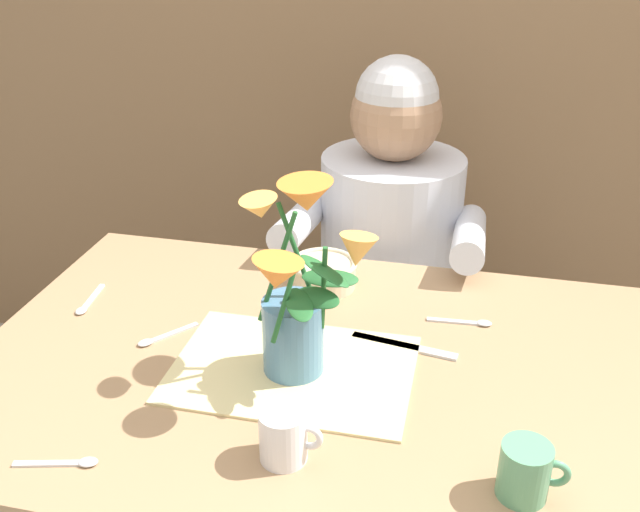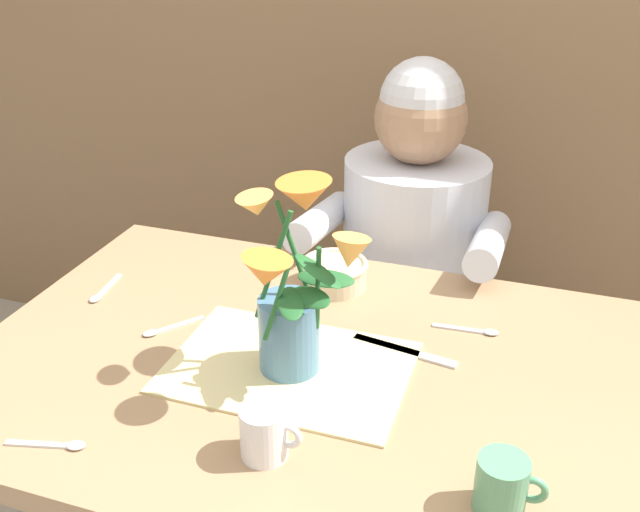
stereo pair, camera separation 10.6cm
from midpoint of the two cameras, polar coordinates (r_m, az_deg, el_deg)
dining_table at (r=1.30m, az=2.17°, el=-12.05°), size 1.20×0.80×0.74m
seated_person at (r=1.84m, az=8.70°, el=-2.58°), size 0.45×0.47×1.14m
striped_placemat at (r=1.23m, az=0.03°, el=-8.81°), size 0.40×0.28×0.00m
flower_vase at (r=1.14m, az=0.52°, el=-2.98°), size 0.23×0.26×0.32m
ceramic_bowl at (r=1.46m, az=3.22°, el=-1.38°), size 0.14×0.14×0.06m
dinner_knife at (r=1.28m, az=9.03°, el=-7.44°), size 0.19×0.05×0.00m
coffee_cup at (r=1.01m, az=17.25°, el=-16.95°), size 0.09×0.07×0.08m
ceramic_mug at (r=1.04m, az=-1.45°, el=-13.78°), size 0.09×0.07×0.08m
spoon_0 at (r=1.13m, az=-17.31°, el=-14.09°), size 0.12×0.04×0.01m
spoon_1 at (r=1.49m, az=-14.88°, el=-2.86°), size 0.03×0.12×0.01m
spoon_2 at (r=1.36m, az=14.39°, el=-5.76°), size 0.12×0.02×0.01m
spoon_3 at (r=1.34m, az=-9.98°, el=-5.76°), size 0.09×0.10×0.01m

